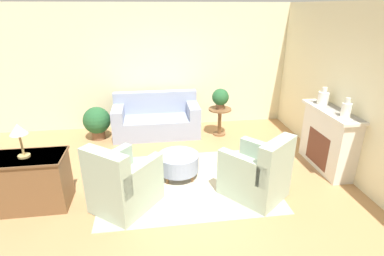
% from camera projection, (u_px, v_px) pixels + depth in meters
% --- Properties ---
extents(ground_plane, '(16.00, 16.00, 0.00)m').
position_uv_depth(ground_plane, '(188.00, 183.00, 4.97)').
color(ground_plane, '#AD7F51').
extents(wall_back, '(9.39, 0.12, 2.80)m').
position_uv_depth(wall_back, '(172.00, 67.00, 6.96)').
color(wall_back, beige).
rests_on(wall_back, ground_plane).
extents(wall_right, '(0.12, 9.40, 2.80)m').
position_uv_depth(wall_right, '(358.00, 95.00, 4.80)').
color(wall_right, beige).
rests_on(wall_right, ground_plane).
extents(rug, '(2.77, 2.05, 0.01)m').
position_uv_depth(rug, '(188.00, 182.00, 4.97)').
color(rug, beige).
rests_on(rug, ground_plane).
extents(couch, '(1.88, 0.88, 0.92)m').
position_uv_depth(couch, '(156.00, 120.00, 6.76)').
color(couch, '#8E99B2').
rests_on(couch, ground_plane).
extents(armchair_left, '(1.11, 1.13, 1.00)m').
position_uv_depth(armchair_left, '(122.00, 184.00, 4.23)').
color(armchair_left, '#9EB29E').
rests_on(armchair_left, rug).
extents(armchair_right, '(1.11, 1.13, 1.00)m').
position_uv_depth(armchair_right, '(258.00, 174.00, 4.48)').
color(armchair_right, '#9EB29E').
rests_on(armchair_right, rug).
extents(ottoman_table, '(0.69, 0.69, 0.41)m').
position_uv_depth(ottoman_table, '(178.00, 162.00, 5.05)').
color(ottoman_table, '#8E99B2').
rests_on(ottoman_table, rug).
extents(side_table, '(0.50, 0.50, 0.62)m').
position_uv_depth(side_table, '(220.00, 117.00, 6.68)').
color(side_table, brown).
rests_on(side_table, ground_plane).
extents(fireplace, '(0.44, 1.30, 1.10)m').
position_uv_depth(fireplace, '(328.00, 138.00, 5.24)').
color(fireplace, silver).
rests_on(fireplace, ground_plane).
extents(dresser, '(1.05, 0.59, 0.80)m').
position_uv_depth(dresser, '(30.00, 181.00, 4.25)').
color(dresser, brown).
rests_on(dresser, ground_plane).
extents(vase_mantel_near, '(0.19, 0.19, 0.30)m').
position_uv_depth(vase_mantel_near, '(323.00, 97.00, 5.30)').
color(vase_mantel_near, silver).
rests_on(vase_mantel_near, fireplace).
extents(vase_mantel_far, '(0.15, 0.15, 0.31)m').
position_uv_depth(vase_mantel_far, '(346.00, 109.00, 4.70)').
color(vase_mantel_far, silver).
rests_on(vase_mantel_far, fireplace).
extents(potted_plant_on_side_table, '(0.37, 0.37, 0.45)m').
position_uv_depth(potted_plant_on_side_table, '(220.00, 98.00, 6.51)').
color(potted_plant_on_side_table, brown).
rests_on(potted_plant_on_side_table, side_table).
extents(potted_plant_floor, '(0.58, 0.58, 0.72)m').
position_uv_depth(potted_plant_floor, '(97.00, 121.00, 6.47)').
color(potted_plant_floor, brown).
rests_on(potted_plant_floor, ground_plane).
extents(table_lamp, '(0.23, 0.23, 0.48)m').
position_uv_depth(table_lamp, '(19.00, 132.00, 3.96)').
color(table_lamp, tan).
rests_on(table_lamp, dresser).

